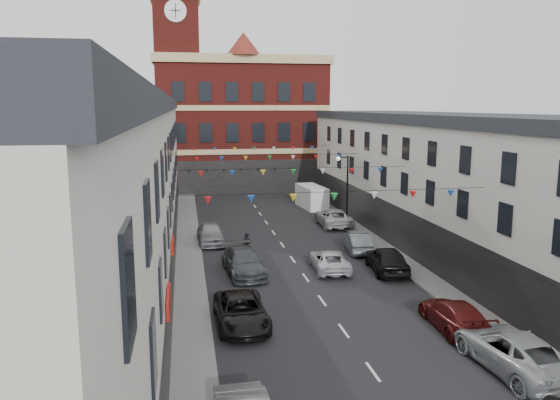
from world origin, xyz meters
TOP-DOWN VIEW (x-y plane):
  - ground at (0.00, 0.00)m, footprint 160.00×160.00m
  - pavement_left at (-6.90, 2.00)m, footprint 1.80×64.00m
  - pavement_right at (6.90, 2.00)m, footprint 1.80×64.00m
  - terrace_left at (-11.78, 1.00)m, footprint 8.40×56.00m
  - terrace_right at (11.78, 1.00)m, footprint 8.40×56.00m
  - civic_building at (0.00, 37.95)m, footprint 20.60×13.30m
  - clock_tower at (-7.50, 35.00)m, footprint 5.60×5.60m
  - distant_hill at (-4.00, 62.00)m, footprint 40.00×14.00m
  - street_lamp at (6.55, 14.00)m, footprint 1.10×0.36m
  - car_left_c at (-4.59, -6.58)m, footprint 2.45×5.11m
  - car_left_d at (-3.60, 1.38)m, footprint 2.56×5.46m
  - car_left_e at (-5.24, 9.37)m, footprint 2.03×4.78m
  - car_right_b at (5.50, -12.70)m, footprint 2.97×5.76m
  - car_right_c at (5.08, -8.73)m, footprint 2.13×4.89m
  - car_right_d at (5.21, 0.22)m, footprint 2.44×5.03m
  - car_right_e at (4.93, 5.19)m, footprint 1.96×4.37m
  - car_right_f at (5.50, 13.65)m, footprint 2.65×5.47m
  - moving_car at (1.80, 1.26)m, footprint 2.46×4.75m
  - white_van at (5.60, 22.28)m, footprint 2.46×5.23m
  - pedestrian at (-3.00, 4.89)m, footprint 0.74×0.59m

SIDE VIEW (x-z plane):
  - ground at x=0.00m, z-range 0.00..0.00m
  - pavement_left at x=-6.90m, z-range 0.00..0.15m
  - pavement_right at x=6.90m, z-range 0.00..0.15m
  - moving_car at x=1.80m, z-range 0.00..1.28m
  - car_right_e at x=4.93m, z-range 0.00..1.39m
  - car_right_c at x=5.08m, z-range 0.00..1.40m
  - car_left_c at x=-4.59m, z-range 0.00..1.41m
  - car_right_f at x=5.50m, z-range 0.00..1.50m
  - car_left_d at x=-3.60m, z-range 0.00..1.54m
  - car_right_b at x=5.50m, z-range 0.00..1.55m
  - car_left_e at x=-5.24m, z-range 0.00..1.61m
  - car_right_d at x=5.21m, z-range 0.00..1.65m
  - pedestrian at x=-3.00m, z-range 0.00..1.76m
  - white_van at x=5.60m, z-range 0.00..2.23m
  - street_lamp at x=6.55m, z-range 0.90..6.90m
  - terrace_right at x=11.78m, z-range 0.00..9.70m
  - distant_hill at x=-4.00m, z-range 0.00..10.00m
  - terrace_left at x=-11.78m, z-range 0.00..10.70m
  - civic_building at x=0.00m, z-range -1.11..17.39m
  - clock_tower at x=-7.50m, z-range -0.07..29.93m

